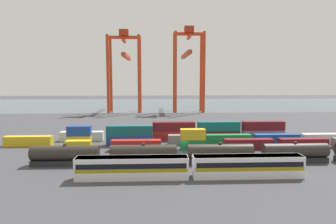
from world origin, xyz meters
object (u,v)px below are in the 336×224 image
at_px(shipping_container_0, 79,146).
at_px(shipping_container_16, 324,138).
at_px(shipping_container_5, 303,143).
at_px(shipping_container_8, 28,141).
at_px(shipping_container_13, 179,140).
at_px(freight_tank_row, 220,153).
at_px(shipping_container_9, 79,141).
at_px(gantry_crane_west, 125,63).
at_px(gantry_crane_central, 188,61).
at_px(passenger_train, 190,166).
at_px(shipping_container_4, 248,144).

xyz_separation_m(shipping_container_0, shipping_container_16, (64.66, 6.17, 0.00)).
distance_m(shipping_container_5, shipping_container_8, 70.52).
distance_m(shipping_container_8, shipping_container_13, 39.58).
height_order(freight_tank_row, shipping_container_9, freight_tank_row).
bearing_deg(gantry_crane_west, shipping_container_9, -92.69).
bearing_deg(shipping_container_0, gantry_crane_central, 68.05).
xyz_separation_m(passenger_train, gantry_crane_west, (-22.11, 111.71, 24.04)).
height_order(freight_tank_row, shipping_container_13, freight_tank_row).
bearing_deg(shipping_container_5, shipping_container_16, 34.67).
height_order(shipping_container_9, gantry_crane_west, gantry_crane_west).
xyz_separation_m(shipping_container_0, shipping_container_4, (41.81, 0.00, 0.00)).
bearing_deg(shipping_container_13, passenger_train, -90.65).
bearing_deg(shipping_container_5, gantry_crane_central, 101.72).
distance_m(freight_tank_row, gantry_crane_west, 109.53).
distance_m(passenger_train, shipping_container_0, 32.46).
distance_m(passenger_train, freight_tank_row, 11.56).
relative_size(shipping_container_9, gantry_crane_west, 0.14).
bearing_deg(shipping_container_5, shipping_container_4, 180.00).
bearing_deg(gantry_crane_central, shipping_container_5, -78.28).
distance_m(shipping_container_8, shipping_container_16, 79.17).
height_order(shipping_container_4, shipping_container_13, same).
bearing_deg(shipping_container_9, passenger_train, -46.12).
bearing_deg(gantry_crane_west, gantry_crane_central, 1.00).
distance_m(shipping_container_0, shipping_container_5, 55.75).
height_order(shipping_container_9, shipping_container_16, same).
bearing_deg(shipping_container_0, shipping_container_16, 5.45).
xyz_separation_m(shipping_container_4, gantry_crane_west, (-39.15, 90.75, 24.89)).
bearing_deg(shipping_container_8, shipping_container_4, -6.25).
height_order(passenger_train, shipping_container_0, passenger_train).
bearing_deg(freight_tank_row, shipping_container_0, 159.52).
bearing_deg(shipping_container_9, shipping_container_5, -6.17).
bearing_deg(shipping_container_9, freight_tank_row, -28.54).
height_order(shipping_container_0, gantry_crane_west, gantry_crane_west).
xyz_separation_m(shipping_container_0, shipping_container_13, (25.08, 6.17, 0.00)).
distance_m(shipping_container_9, shipping_container_13, 26.39).
xyz_separation_m(shipping_container_5, gantry_crane_central, (-18.94, 91.34, 25.98)).
xyz_separation_m(passenger_train, shipping_container_5, (30.98, 20.96, -0.84)).
distance_m(shipping_container_13, gantry_crane_central, 89.82).
bearing_deg(gantry_crane_central, passenger_train, -96.12).
bearing_deg(shipping_container_0, shipping_container_5, 0.00).
distance_m(shipping_container_0, gantry_crane_west, 94.14).
distance_m(shipping_container_4, shipping_container_9, 43.56).
distance_m(shipping_container_5, shipping_container_16, 10.84).
bearing_deg(freight_tank_row, shipping_container_16, 29.08).
distance_m(freight_tank_row, shipping_container_0, 34.22).
bearing_deg(freight_tank_row, shipping_container_4, 50.80).
height_order(passenger_train, shipping_container_4, passenger_train).
xyz_separation_m(passenger_train, shipping_container_9, (-26.08, 27.12, -0.84)).
distance_m(freight_tank_row, gantry_crane_central, 106.45).
height_order(freight_tank_row, shipping_container_8, freight_tank_row).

